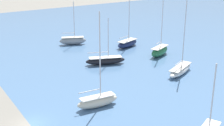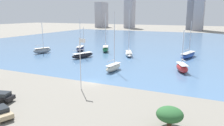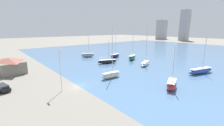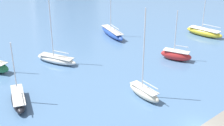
{
  "view_description": "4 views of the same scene",
  "coord_description": "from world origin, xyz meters",
  "px_view_note": "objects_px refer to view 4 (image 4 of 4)",
  "views": [
    {
      "loc": [
        36.61,
        -10.67,
        21.34
      ],
      "look_at": [
        -6.74,
        17.33,
        3.56
      ],
      "focal_mm": 50.0,
      "sensor_mm": 36.0,
      "label": 1
    },
    {
      "loc": [
        21.55,
        -37.07,
        13.61
      ],
      "look_at": [
        -0.61,
        11.41,
        1.69
      ],
      "focal_mm": 35.0,
      "sensor_mm": 36.0,
      "label": 2
    },
    {
      "loc": [
        32.41,
        -16.21,
        14.0
      ],
      "look_at": [
        2.68,
        8.66,
        5.18
      ],
      "focal_mm": 24.0,
      "sensor_mm": 36.0,
      "label": 3
    },
    {
      "loc": [
        -31.19,
        -18.74,
        25.21
      ],
      "look_at": [
        0.12,
        17.79,
        3.41
      ],
      "focal_mm": 50.0,
      "sensor_mm": 36.0,
      "label": 4
    }
  ],
  "objects_px": {
    "sailboat_cream": "(144,92)",
    "sailboat_yellow": "(204,32)",
    "sailboat_white": "(56,59)",
    "sailboat_red": "(176,55)",
    "sailboat_blue": "(112,33)",
    "sailboat_black": "(18,99)"
  },
  "relations": [
    {
      "from": "sailboat_red",
      "to": "sailboat_yellow",
      "type": "distance_m",
      "value": 17.43
    },
    {
      "from": "sailboat_black",
      "to": "sailboat_yellow",
      "type": "xyz_separation_m",
      "value": [
        47.93,
        -0.15,
        0.08
      ]
    },
    {
      "from": "sailboat_blue",
      "to": "sailboat_yellow",
      "type": "bearing_deg",
      "value": -24.27
    },
    {
      "from": "sailboat_white",
      "to": "sailboat_cream",
      "type": "relative_size",
      "value": 1.06
    },
    {
      "from": "sailboat_white",
      "to": "sailboat_cream",
      "type": "bearing_deg",
      "value": -104.14
    },
    {
      "from": "sailboat_cream",
      "to": "sailboat_yellow",
      "type": "xyz_separation_m",
      "value": [
        32.17,
        10.93,
        -0.08
      ]
    },
    {
      "from": "sailboat_yellow",
      "to": "sailboat_black",
      "type": "bearing_deg",
      "value": 172.35
    },
    {
      "from": "sailboat_black",
      "to": "sailboat_cream",
      "type": "height_order",
      "value": "sailboat_cream"
    },
    {
      "from": "sailboat_yellow",
      "to": "sailboat_blue",
      "type": "xyz_separation_m",
      "value": [
        -17.26,
        14.13,
        -0.01
      ]
    },
    {
      "from": "sailboat_black",
      "to": "sailboat_yellow",
      "type": "height_order",
      "value": "sailboat_yellow"
    },
    {
      "from": "sailboat_red",
      "to": "sailboat_blue",
      "type": "height_order",
      "value": "sailboat_blue"
    },
    {
      "from": "sailboat_red",
      "to": "sailboat_black",
      "type": "bearing_deg",
      "value": 147.48
    },
    {
      "from": "sailboat_cream",
      "to": "sailboat_blue",
      "type": "distance_m",
      "value": 29.16
    },
    {
      "from": "sailboat_cream",
      "to": "sailboat_yellow",
      "type": "relative_size",
      "value": 1.19
    },
    {
      "from": "sailboat_black",
      "to": "sailboat_white",
      "type": "bearing_deg",
      "value": 57.59
    },
    {
      "from": "sailboat_cream",
      "to": "sailboat_yellow",
      "type": "bearing_deg",
      "value": 23.36
    },
    {
      "from": "sailboat_red",
      "to": "sailboat_black",
      "type": "height_order",
      "value": "sailboat_red"
    },
    {
      "from": "sailboat_white",
      "to": "sailboat_cream",
      "type": "distance_m",
      "value": 20.64
    },
    {
      "from": "sailboat_cream",
      "to": "sailboat_blue",
      "type": "bearing_deg",
      "value": 63.85
    },
    {
      "from": "sailboat_yellow",
      "to": "sailboat_blue",
      "type": "distance_m",
      "value": 22.31
    },
    {
      "from": "sailboat_white",
      "to": "sailboat_blue",
      "type": "bearing_deg",
      "value": -9.44
    },
    {
      "from": "sailboat_white",
      "to": "sailboat_red",
      "type": "distance_m",
      "value": 23.68
    }
  ]
}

